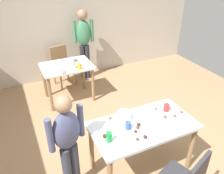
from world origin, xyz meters
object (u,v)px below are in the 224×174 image
object	(u,v)px
mixing_bowl	(124,115)
soda_can	(109,137)
dining_table_near	(143,131)
person_adult_far	(84,39)
chair_far_table	(62,63)
dining_table_far	(67,71)
pitcher_far	(73,63)
person_girl_near	(68,139)

from	to	relation	value
mixing_bowl	soda_can	size ratio (longest dim) A/B	1.50
dining_table_near	person_adult_far	size ratio (longest dim) A/B	0.81
dining_table_near	soda_can	xyz separation A→B (m)	(-0.50, -0.09, 0.16)
chair_far_table	dining_table_far	bearing A→B (deg)	-94.77
dining_table_near	chair_far_table	xyz separation A→B (m)	(-0.32, 2.83, -0.15)
dining_table_far	chair_far_table	distance (m)	0.71
dining_table_near	mixing_bowl	xyz separation A→B (m)	(-0.16, 0.21, 0.15)
soda_can	pitcher_far	xyz separation A→B (m)	(0.20, 2.02, 0.04)
dining_table_far	person_girl_near	bearing A→B (deg)	-104.97
dining_table_far	chair_far_table	size ratio (longest dim) A/B	1.09
chair_far_table	person_girl_near	bearing A→B (deg)	-102.45
person_girl_near	dining_table_near	bearing A→B (deg)	-4.98
dining_table_near	person_girl_near	xyz separation A→B (m)	(-0.93, 0.08, 0.16)
dining_table_near	chair_far_table	distance (m)	2.85
dining_table_far	soda_can	size ratio (longest dim) A/B	7.80
chair_far_table	person_adult_far	size ratio (longest dim) A/B	0.54
pitcher_far	mixing_bowl	bearing A→B (deg)	-85.10
chair_far_table	mixing_bowl	distance (m)	2.64
soda_can	pitcher_far	distance (m)	2.03
person_girl_near	mixing_bowl	world-z (taller)	person_girl_near
mixing_bowl	person_girl_near	bearing A→B (deg)	-170.26
chair_far_table	person_girl_near	distance (m)	2.83
person_girl_near	person_adult_far	world-z (taller)	person_adult_far
dining_table_far	person_adult_far	size ratio (longest dim) A/B	0.60
chair_far_table	soda_can	world-z (taller)	soda_can
dining_table_near	chair_far_table	bearing A→B (deg)	96.48
mixing_bowl	dining_table_far	bearing A→B (deg)	96.53
chair_far_table	pitcher_far	size ratio (longest dim) A/B	4.17
person_girl_near	mixing_bowl	distance (m)	0.78
person_adult_far	dining_table_far	bearing A→B (deg)	-129.99
dining_table_near	person_girl_near	size ratio (longest dim) A/B	0.95
person_girl_near	chair_far_table	bearing A→B (deg)	77.55
dining_table_near	soda_can	size ratio (longest dim) A/B	10.63
dining_table_far	pitcher_far	distance (m)	0.31
soda_can	dining_table_far	bearing A→B (deg)	86.80
dining_table_far	person_adult_far	xyz separation A→B (m)	(0.62, 0.74, 0.34)
dining_table_far	person_adult_far	bearing A→B (deg)	50.01
dining_table_near	pitcher_far	xyz separation A→B (m)	(-0.31, 1.93, 0.21)
person_girl_near	pitcher_far	distance (m)	1.96
dining_table_near	person_adult_far	world-z (taller)	person_adult_far
dining_table_far	person_adult_far	distance (m)	1.02
dining_table_near	soda_can	world-z (taller)	soda_can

